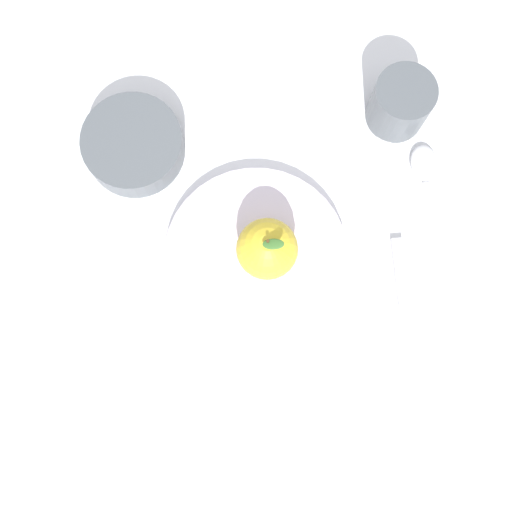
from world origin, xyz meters
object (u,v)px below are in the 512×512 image
side_bowl (133,144)px  spoon (426,178)px  cup (401,102)px  dinner_plate (256,257)px  apple (267,249)px  knife (395,231)px

side_bowl → spoon: bearing=22.5°
cup → spoon: 0.10m
side_bowl → cup: (0.27, 0.20, 0.02)m
dinner_plate → side_bowl: bearing=165.8°
apple → side_bowl: bearing=168.4°
side_bowl → spoon: (0.34, 0.14, -0.02)m
dinner_plate → apple: apple is taller
dinner_plate → apple: size_ratio=2.68×
knife → spoon: size_ratio=1.26×
dinner_plate → apple: 0.05m
cup → knife: bearing=-63.6°
side_bowl → cup: bearing=36.6°
cup → knife: cup is taller
dinner_plate → side_bowl: 0.21m
dinner_plate → spoon: bearing=53.9°
spoon → cup: bearing=141.2°
apple → dinner_plate: bearing=-143.6°
side_bowl → knife: (0.33, 0.06, -0.02)m
dinner_plate → apple: (0.01, 0.01, 0.04)m
dinner_plate → cup: (0.07, 0.25, 0.03)m
apple → side_bowl: apple is taller
cup → apple: bearing=-103.3°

